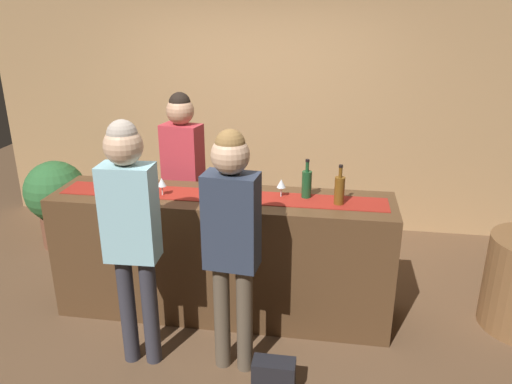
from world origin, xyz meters
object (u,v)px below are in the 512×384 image
wine_bottle_clear (125,179)px  handbag (274,375)px  wine_glass_far_end (162,183)px  bartender (183,166)px  potted_plant_tall (57,198)px  wine_bottle_green (307,184)px  wine_bottle_amber (339,190)px  wine_glass_near_customer (281,184)px  wine_glass_mid_counter (216,180)px  customer_browsing (130,221)px  customer_sipping (232,230)px

wine_bottle_clear → handbag: bearing=-32.3°
wine_bottle_clear → wine_glass_far_end: 0.30m
bartender → potted_plant_tall: size_ratio=1.87×
wine_bottle_green → wine_bottle_amber: bearing=-22.5°
wine_bottle_clear → wine_glass_near_customer: bearing=4.8°
wine_bottle_clear → handbag: size_ratio=1.08×
wine_bottle_clear → wine_glass_mid_counter: (0.69, 0.12, -0.01)m
bartender → wine_glass_far_end: bearing=103.8°
wine_glass_far_end → customer_browsing: customer_browsing is taller
wine_bottle_amber → bartender: bartender is taller
wine_glass_far_end → wine_bottle_clear: bearing=178.0°
wine_bottle_clear → wine_glass_far_end: wine_bottle_clear is taller
bartender → customer_browsing: size_ratio=0.98×
wine_glass_near_customer → customer_browsing: (-0.89, -0.75, -0.03)m
wine_bottle_amber → wine_glass_far_end: bearing=-178.8°
wine_glass_near_customer → potted_plant_tall: size_ratio=0.16×
wine_bottle_amber → wine_glass_far_end: size_ratio=2.10×
wine_glass_near_customer → handbag: wine_glass_near_customer is taller
wine_glass_mid_counter → customer_browsing: (-0.38, -0.77, -0.03)m
potted_plant_tall → handbag: size_ratio=3.24×
wine_bottle_amber → customer_sipping: (-0.67, -0.63, -0.07)m
customer_sipping → potted_plant_tall: 2.75m
bartender → wine_bottle_clear: bearing=77.9°
wine_glass_mid_counter → handbag: size_ratio=0.51×
wine_glass_near_customer → potted_plant_tall: (-2.41, 0.88, -0.59)m
wine_glass_mid_counter → customer_sipping: customer_sipping is taller
wine_glass_far_end → wine_glass_mid_counter: bearing=18.0°
potted_plant_tall → wine_bottle_clear: bearing=-39.0°
wine_glass_mid_counter → handbag: 1.48m
wine_glass_mid_counter → bartender: bartender is taller
customer_browsing → bartender: bearing=89.4°
wine_bottle_amber → bartender: 1.49m
wine_bottle_clear → wine_glass_far_end: size_ratio=2.10×
wine_bottle_clear → bartender: (0.27, 0.63, -0.07)m
wine_bottle_green → wine_glass_near_customer: bearing=-174.7°
wine_bottle_green → bartender: bearing=155.4°
wine_bottle_amber → bartender: size_ratio=0.18×
wine_glass_near_customer → handbag: (0.07, -0.90, -1.00)m
bartender → wine_bottle_green: bearing=166.6°
wine_glass_near_customer → wine_glass_far_end: size_ratio=1.00×
wine_glass_mid_counter → bartender: (-0.42, 0.51, -0.07)m
wine_glass_far_end → customer_sipping: 0.90m
potted_plant_tall → handbag: (2.48, -1.78, -0.41)m
customer_sipping → wine_glass_mid_counter: bearing=115.9°
wine_bottle_green → bartender: 1.23m
wine_glass_far_end → customer_browsing: (0.01, -0.64, -0.03)m
wine_bottle_clear → customer_sipping: size_ratio=0.18×
wine_bottle_amber → customer_browsing: size_ratio=0.17×
wine_glass_far_end → customer_sipping: size_ratio=0.08×
wine_bottle_amber → wine_glass_near_customer: 0.44m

